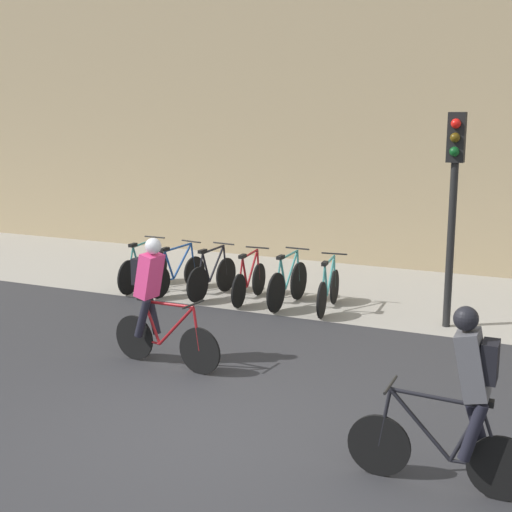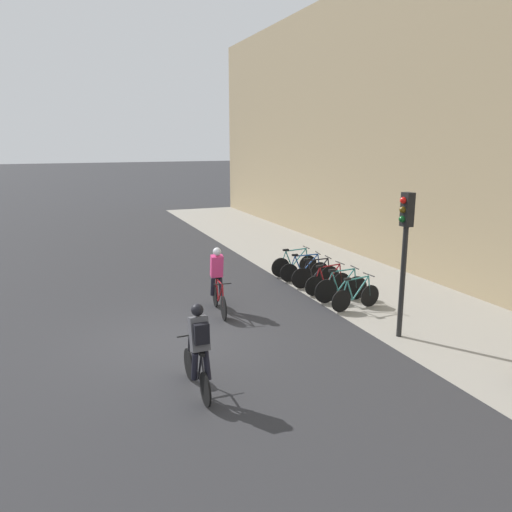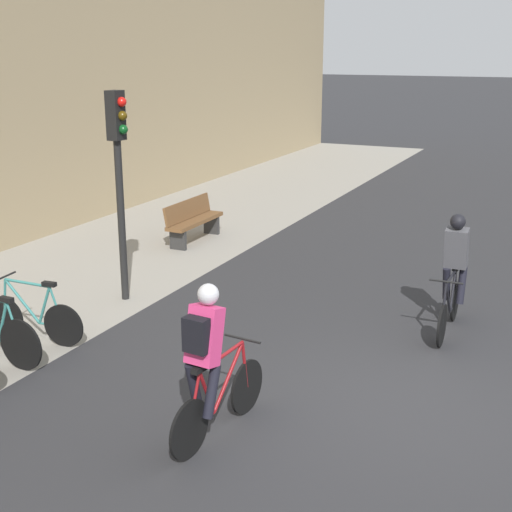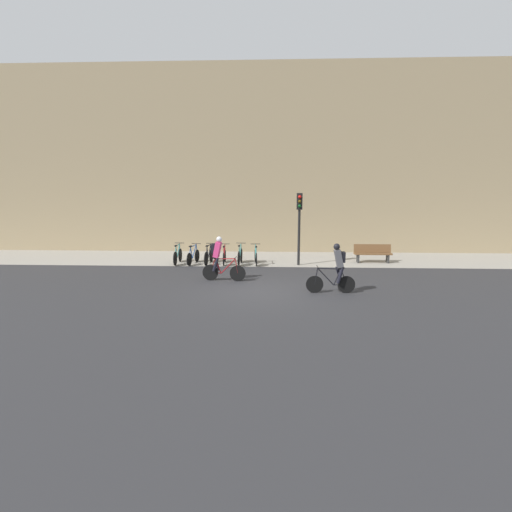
{
  "view_description": "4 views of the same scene",
  "coord_description": "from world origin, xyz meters",
  "px_view_note": "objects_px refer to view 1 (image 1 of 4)",
  "views": [
    {
      "loc": [
        3.47,
        -6.23,
        3.39
      ],
      "look_at": [
        -0.72,
        2.99,
        1.34
      ],
      "focal_mm": 50.0,
      "sensor_mm": 36.0,
      "label": 1
    },
    {
      "loc": [
        10.69,
        -2.19,
        4.5
      ],
      "look_at": [
        -1.59,
        2.74,
        1.43
      ],
      "focal_mm": 35.0,
      "sensor_mm": 36.0,
      "label": 2
    },
    {
      "loc": [
        -7.48,
        -1.64,
        4.02
      ],
      "look_at": [
        1.14,
        2.38,
        1.22
      ],
      "focal_mm": 50.0,
      "sensor_mm": 36.0,
      "label": 3
    },
    {
      "loc": [
        0.51,
        -13.67,
        3.59
      ],
      "look_at": [
        -0.23,
        3.0,
        0.77
      ],
      "focal_mm": 28.0,
      "sensor_mm": 36.0,
      "label": 4
    }
  ],
  "objects_px": {
    "traffic_light_pole": "(454,180)",
    "parked_bike_3": "(249,281)",
    "cyclist_grey": "(464,394)",
    "parked_bike_1": "(177,273)",
    "parked_bike_0": "(143,269)",
    "parked_bike_2": "(212,276)",
    "parked_bike_4": "(288,283)",
    "parked_bike_5": "(328,289)",
    "cyclist_pink": "(154,297)"
  },
  "relations": [
    {
      "from": "cyclist_grey",
      "to": "parked_bike_5",
      "type": "xyz_separation_m",
      "value": [
        -3.02,
        5.23,
        -0.56
      ]
    },
    {
      "from": "parked_bike_1",
      "to": "parked_bike_3",
      "type": "xyz_separation_m",
      "value": [
        1.51,
        0.0,
        -0.0
      ]
    },
    {
      "from": "cyclist_pink",
      "to": "parked_bike_3",
      "type": "xyz_separation_m",
      "value": [
        -0.23,
        3.52,
        -0.57
      ]
    },
    {
      "from": "parked_bike_3",
      "to": "parked_bike_2",
      "type": "bearing_deg",
      "value": 179.93
    },
    {
      "from": "parked_bike_5",
      "to": "parked_bike_3",
      "type": "bearing_deg",
      "value": 180.0
    },
    {
      "from": "parked_bike_3",
      "to": "parked_bike_4",
      "type": "distance_m",
      "value": 0.76
    },
    {
      "from": "cyclist_grey",
      "to": "parked_bike_3",
      "type": "xyz_separation_m",
      "value": [
        -4.54,
        5.23,
        -0.57
      ]
    },
    {
      "from": "cyclist_pink",
      "to": "parked_bike_3",
      "type": "distance_m",
      "value": 3.58
    },
    {
      "from": "cyclist_pink",
      "to": "traffic_light_pole",
      "type": "distance_m",
      "value": 4.96
    },
    {
      "from": "parked_bike_5",
      "to": "cyclist_grey",
      "type": "bearing_deg",
      "value": -59.97
    },
    {
      "from": "parked_bike_1",
      "to": "parked_bike_2",
      "type": "height_order",
      "value": "parked_bike_2"
    },
    {
      "from": "parked_bike_0",
      "to": "parked_bike_4",
      "type": "xyz_separation_m",
      "value": [
        3.03,
        0.0,
        0.01
      ]
    },
    {
      "from": "parked_bike_3",
      "to": "parked_bike_5",
      "type": "height_order",
      "value": "parked_bike_5"
    },
    {
      "from": "parked_bike_2",
      "to": "parked_bike_3",
      "type": "height_order",
      "value": "parked_bike_2"
    },
    {
      "from": "parked_bike_0",
      "to": "parked_bike_3",
      "type": "height_order",
      "value": "parked_bike_0"
    },
    {
      "from": "traffic_light_pole",
      "to": "parked_bike_3",
      "type": "bearing_deg",
      "value": 177.99
    },
    {
      "from": "parked_bike_1",
      "to": "traffic_light_pole",
      "type": "xyz_separation_m",
      "value": [
        5.06,
        -0.12,
        1.97
      ]
    },
    {
      "from": "cyclist_pink",
      "to": "traffic_light_pole",
      "type": "height_order",
      "value": "traffic_light_pole"
    },
    {
      "from": "parked_bike_3",
      "to": "parked_bike_5",
      "type": "relative_size",
      "value": 0.98
    },
    {
      "from": "cyclist_pink",
      "to": "parked_bike_1",
      "type": "relative_size",
      "value": 1.07
    },
    {
      "from": "traffic_light_pole",
      "to": "parked_bike_1",
      "type": "bearing_deg",
      "value": 178.6
    },
    {
      "from": "cyclist_grey",
      "to": "parked_bike_0",
      "type": "height_order",
      "value": "cyclist_grey"
    },
    {
      "from": "parked_bike_0",
      "to": "cyclist_grey",
      "type": "bearing_deg",
      "value": -37.54
    },
    {
      "from": "cyclist_grey",
      "to": "traffic_light_pole",
      "type": "xyz_separation_m",
      "value": [
        -0.99,
        5.11,
        1.41
      ]
    },
    {
      "from": "parked_bike_0",
      "to": "parked_bike_5",
      "type": "relative_size",
      "value": 1.06
    },
    {
      "from": "parked_bike_1",
      "to": "parked_bike_4",
      "type": "bearing_deg",
      "value": 0.05
    },
    {
      "from": "parked_bike_1",
      "to": "parked_bike_2",
      "type": "xyz_separation_m",
      "value": [
        0.76,
        0.0,
        0.01
      ]
    },
    {
      "from": "parked_bike_0",
      "to": "parked_bike_2",
      "type": "bearing_deg",
      "value": 0.03
    },
    {
      "from": "parked_bike_0",
      "to": "parked_bike_3",
      "type": "bearing_deg",
      "value": 0.0
    },
    {
      "from": "cyclist_grey",
      "to": "traffic_light_pole",
      "type": "height_order",
      "value": "traffic_light_pole"
    },
    {
      "from": "parked_bike_5",
      "to": "traffic_light_pole",
      "type": "height_order",
      "value": "traffic_light_pole"
    },
    {
      "from": "parked_bike_1",
      "to": "parked_bike_4",
      "type": "distance_m",
      "value": 2.27
    },
    {
      "from": "parked_bike_5",
      "to": "traffic_light_pole",
      "type": "distance_m",
      "value": 2.84
    },
    {
      "from": "cyclist_grey",
      "to": "parked_bike_4",
      "type": "bearing_deg",
      "value": 125.86
    },
    {
      "from": "traffic_light_pole",
      "to": "parked_bike_2",
      "type": "bearing_deg",
      "value": 178.33
    },
    {
      "from": "parked_bike_3",
      "to": "parked_bike_4",
      "type": "xyz_separation_m",
      "value": [
        0.76,
        0.0,
        0.03
      ]
    },
    {
      "from": "parked_bike_4",
      "to": "parked_bike_5",
      "type": "distance_m",
      "value": 0.76
    },
    {
      "from": "cyclist_grey",
      "to": "parked_bike_4",
      "type": "height_order",
      "value": "cyclist_grey"
    },
    {
      "from": "cyclist_pink",
      "to": "parked_bike_4",
      "type": "xyz_separation_m",
      "value": [
        0.53,
        3.52,
        -0.54
      ]
    },
    {
      "from": "cyclist_grey",
      "to": "parked_bike_4",
      "type": "relative_size",
      "value": 1.04
    },
    {
      "from": "cyclist_pink",
      "to": "parked_bike_1",
      "type": "bearing_deg",
      "value": 116.31
    },
    {
      "from": "parked_bike_0",
      "to": "parked_bike_4",
      "type": "bearing_deg",
      "value": 0.02
    },
    {
      "from": "parked_bike_0",
      "to": "traffic_light_pole",
      "type": "relative_size",
      "value": 0.5
    },
    {
      "from": "parked_bike_3",
      "to": "traffic_light_pole",
      "type": "relative_size",
      "value": 0.46
    },
    {
      "from": "parked_bike_0",
      "to": "parked_bike_3",
      "type": "relative_size",
      "value": 1.08
    },
    {
      "from": "cyclist_pink",
      "to": "parked_bike_2",
      "type": "xyz_separation_m",
      "value": [
        -0.99,
        3.52,
        -0.55
      ]
    },
    {
      "from": "parked_bike_0",
      "to": "parked_bike_4",
      "type": "relative_size",
      "value": 1.01
    },
    {
      "from": "cyclist_grey",
      "to": "parked_bike_1",
      "type": "relative_size",
      "value": 1.06
    },
    {
      "from": "parked_bike_0",
      "to": "traffic_light_pole",
      "type": "xyz_separation_m",
      "value": [
        5.82,
        -0.12,
        1.96
      ]
    },
    {
      "from": "cyclist_pink",
      "to": "parked_bike_5",
      "type": "relative_size",
      "value": 1.1
    }
  ]
}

